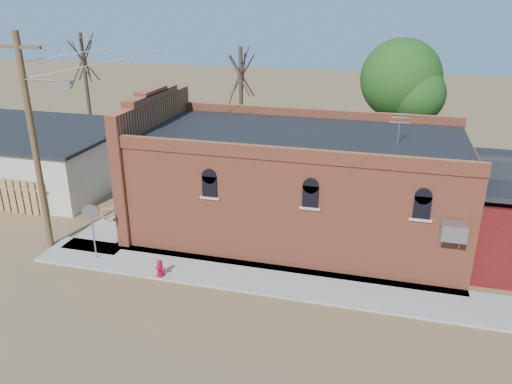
% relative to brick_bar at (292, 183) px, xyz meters
% --- Properties ---
extents(ground, '(120.00, 120.00, 0.00)m').
position_rel_brick_bar_xyz_m(ground, '(-1.64, -5.49, -2.34)').
color(ground, olive).
rests_on(ground, ground).
extents(sidewalk_south, '(19.00, 2.20, 0.08)m').
position_rel_brick_bar_xyz_m(sidewalk_south, '(-0.14, -4.59, -2.30)').
color(sidewalk_south, '#9E9991').
rests_on(sidewalk_south, ground).
extents(sidewalk_west, '(2.60, 10.00, 0.08)m').
position_rel_brick_bar_xyz_m(sidewalk_west, '(-7.94, 0.51, -2.30)').
color(sidewalk_west, '#9E9991').
rests_on(sidewalk_west, ground).
extents(brick_bar, '(16.40, 7.97, 6.30)m').
position_rel_brick_bar_xyz_m(brick_bar, '(0.00, 0.00, 0.00)').
color(brick_bar, '#B95538').
rests_on(brick_bar, ground).
extents(wood_fence, '(5.20, 0.10, 1.80)m').
position_rel_brick_bar_xyz_m(wood_fence, '(-14.44, -1.69, -1.44)').
color(wood_fence, '#A06D48').
rests_on(wood_fence, ground).
extents(utility_pole, '(3.12, 0.26, 9.00)m').
position_rel_brick_bar_xyz_m(utility_pole, '(-9.79, -4.29, 2.43)').
color(utility_pole, '#4F3A1F').
rests_on(utility_pole, ground).
extents(tree_bare_near, '(2.80, 2.80, 7.65)m').
position_rel_brick_bar_xyz_m(tree_bare_near, '(-4.64, 7.51, 3.62)').
color(tree_bare_near, '#423426').
rests_on(tree_bare_near, ground).
extents(tree_bare_far, '(2.80, 2.80, 8.16)m').
position_rel_brick_bar_xyz_m(tree_bare_far, '(-15.64, 8.51, 4.02)').
color(tree_bare_far, '#423426').
rests_on(tree_bare_far, ground).
extents(tree_leafy, '(4.40, 4.40, 8.15)m').
position_rel_brick_bar_xyz_m(tree_leafy, '(4.36, 8.01, 3.59)').
color(tree_leafy, '#423426').
rests_on(tree_leafy, ground).
extents(fire_hydrant, '(0.38, 0.34, 0.69)m').
position_rel_brick_bar_xyz_m(fire_hydrant, '(-4.05, -5.50, -1.92)').
color(fire_hydrant, '#A0091F').
rests_on(fire_hydrant, sidewalk_south).
extents(stop_sign, '(0.55, 0.45, 2.41)m').
position_rel_brick_bar_xyz_m(stop_sign, '(-7.23, -4.88, -0.40)').
color(stop_sign, gray).
rests_on(stop_sign, sidewalk_south).
extents(trash_barrel, '(0.63, 0.63, 0.74)m').
position_rel_brick_bar_xyz_m(trash_barrel, '(-6.94, -2.74, -1.89)').
color(trash_barrel, '#1C4D8C').
rests_on(trash_barrel, sidewalk_west).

